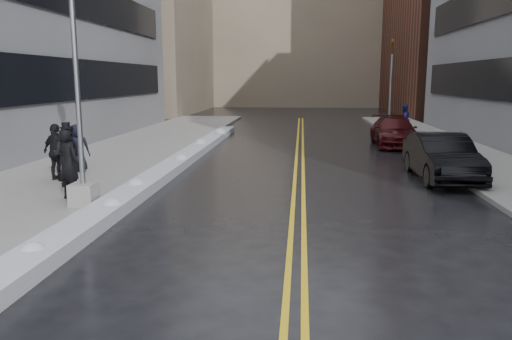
% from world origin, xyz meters
% --- Properties ---
extents(ground, '(160.00, 160.00, 0.00)m').
position_xyz_m(ground, '(0.00, 0.00, 0.00)').
color(ground, black).
rests_on(ground, ground).
extents(sidewalk_west, '(5.50, 50.00, 0.15)m').
position_xyz_m(sidewalk_west, '(-5.75, 10.00, 0.07)').
color(sidewalk_west, gray).
rests_on(sidewalk_west, ground).
extents(sidewalk_east, '(4.00, 50.00, 0.15)m').
position_xyz_m(sidewalk_east, '(10.00, 10.00, 0.07)').
color(sidewalk_east, gray).
rests_on(sidewalk_east, ground).
extents(lane_line_left, '(0.12, 50.00, 0.01)m').
position_xyz_m(lane_line_left, '(2.35, 10.00, 0.00)').
color(lane_line_left, gold).
rests_on(lane_line_left, ground).
extents(lane_line_right, '(0.12, 50.00, 0.01)m').
position_xyz_m(lane_line_right, '(2.65, 10.00, 0.00)').
color(lane_line_right, gold).
rests_on(lane_line_right, ground).
extents(snow_ridge, '(0.90, 30.00, 0.34)m').
position_xyz_m(snow_ridge, '(-2.45, 8.00, 0.17)').
color(snow_ridge, silver).
rests_on(snow_ridge, ground).
extents(building_west_far, '(14.00, 22.00, 18.00)m').
position_xyz_m(building_west_far, '(-15.50, 44.00, 9.00)').
color(building_west_far, gray).
rests_on(building_west_far, ground).
extents(building_far, '(36.00, 16.00, 22.00)m').
position_xyz_m(building_far, '(2.00, 60.00, 11.00)').
color(building_far, gray).
rests_on(building_far, ground).
extents(lamppost, '(0.65, 0.65, 7.62)m').
position_xyz_m(lamppost, '(-3.30, 2.00, 2.53)').
color(lamppost, gray).
rests_on(lamppost, sidewalk_west).
extents(fire_hydrant, '(0.26, 0.26, 0.73)m').
position_xyz_m(fire_hydrant, '(9.00, 10.00, 0.55)').
color(fire_hydrant, maroon).
rests_on(fire_hydrant, sidewalk_east).
extents(traffic_signal, '(0.16, 0.20, 6.00)m').
position_xyz_m(traffic_signal, '(8.50, 24.00, 3.40)').
color(traffic_signal, gray).
rests_on(traffic_signal, sidewalk_east).
extents(pedestrian_fedora, '(0.87, 0.73, 2.03)m').
position_xyz_m(pedestrian_fedora, '(-4.00, 2.65, 1.16)').
color(pedestrian_fedora, black).
rests_on(pedestrian_fedora, sidewalk_west).
extents(pedestrian_b, '(0.94, 0.73, 1.93)m').
position_xyz_m(pedestrian_b, '(-4.95, 4.55, 1.11)').
color(pedestrian_b, black).
rests_on(pedestrian_b, sidewalk_west).
extents(pedestrian_c, '(0.99, 0.78, 1.77)m').
position_xyz_m(pedestrian_c, '(-5.64, 6.77, 1.03)').
color(pedestrian_c, black).
rests_on(pedestrian_c, sidewalk_west).
extents(pedestrian_d, '(1.21, 0.85, 1.91)m').
position_xyz_m(pedestrian_d, '(-5.65, 5.22, 1.11)').
color(pedestrian_d, black).
rests_on(pedestrian_d, sidewalk_west).
extents(pedestrian_east, '(1.12, 1.10, 1.82)m').
position_xyz_m(pedestrian_east, '(8.87, 20.91, 1.06)').
color(pedestrian_east, navy).
rests_on(pedestrian_east, sidewalk_east).
extents(car_black, '(1.81, 4.99, 1.63)m').
position_xyz_m(car_black, '(7.50, 7.20, 0.82)').
color(car_black, black).
rests_on(car_black, ground).
extents(car_maroon, '(2.28, 5.32, 1.53)m').
position_xyz_m(car_maroon, '(7.50, 16.35, 0.76)').
color(car_maroon, '#37080A').
rests_on(car_maroon, ground).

